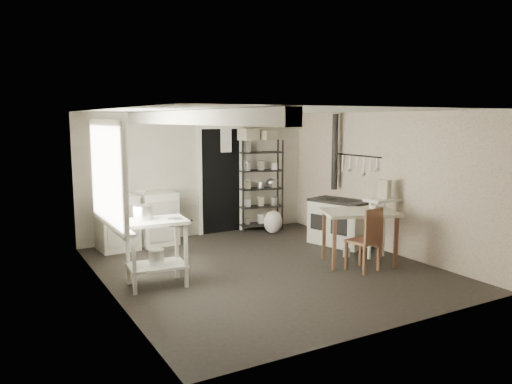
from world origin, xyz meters
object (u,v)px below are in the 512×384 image
shelf_rack (261,182)px  stove (339,220)px  flour_sack (273,221)px  stockpot (143,216)px  base_cabinets (137,220)px  work_table (359,239)px  prep_table (157,256)px  chair (363,238)px

shelf_rack → stove: bearing=-57.7°
flour_sack → shelf_rack: bearing=96.3°
stockpot → base_cabinets: 2.16m
work_table → flour_sack: work_table is taller
prep_table → base_cabinets: size_ratio=0.64×
prep_table → chair: 2.93m
stove → chair: (-0.66, -1.36, 0.04)m
stove → shelf_rack: bearing=92.1°
shelf_rack → prep_table: bearing=-128.6°
prep_table → chair: bearing=-15.8°
prep_table → stockpot: 0.57m
shelf_rack → stockpot: bearing=-131.1°
prep_table → work_table: size_ratio=0.83×
stove → work_table: bearing=-131.4°
base_cabinets → work_table: size_ratio=1.30×
stove → work_table: 1.18m
prep_table → stockpot: (-0.14, 0.10, 0.54)m
stove → chair: bearing=-132.9°
shelf_rack → flour_sack: size_ratio=4.01×
stockpot → stove: 3.68m
shelf_rack → stove: size_ratio=1.77×
base_cabinets → work_table: (2.63, -2.66, -0.08)m
shelf_rack → flour_sack: (0.04, -0.40, -0.71)m
stove → chair: size_ratio=1.08×
shelf_rack → flour_sack: 0.82m
work_table → prep_table: bearing=170.2°
stove → stockpot: bearing=170.2°
prep_table → stove: prep_table is taller
stove → flour_sack: stove is taller
stockpot → chair: 3.12m
shelf_rack → chair: 3.11m
stockpot → work_table: (3.13, -0.61, -0.56)m
shelf_rack → work_table: (0.11, -2.79, -0.57)m
stove → work_table: (-0.49, -1.08, -0.06)m
stockpot → shelf_rack: bearing=35.7°
stockpot → flour_sack: bearing=30.0°
stockpot → stove: bearing=7.3°
stockpot → work_table: stockpot is taller
chair → flour_sack: chair is taller
shelf_rack → work_table: bearing=-74.7°
base_cabinets → chair: size_ratio=1.50×
chair → stockpot: bearing=152.6°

